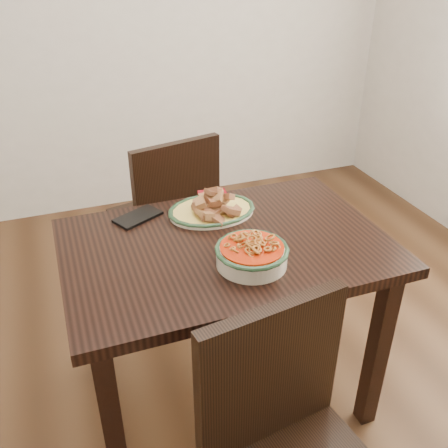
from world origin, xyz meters
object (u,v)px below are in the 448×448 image
object	(u,v)px
fish_plate	(212,203)
chair_near	(290,448)
noodle_bowl	(252,252)
chair_far	(169,213)
dining_table	(226,269)
smartphone	(138,217)

from	to	relation	value
fish_plate	chair_near	bearing A→B (deg)	-95.25
noodle_bowl	chair_far	bearing A→B (deg)	93.78
chair_far	chair_near	distance (m)	1.34
dining_table	smartphone	size ratio (longest dim) A/B	6.43
noodle_bowl	smartphone	world-z (taller)	noodle_bowl
fish_plate	smartphone	bearing A→B (deg)	167.32
chair_far	chair_near	world-z (taller)	same
chair_far	noodle_bowl	world-z (taller)	chair_far
fish_plate	chair_far	bearing A→B (deg)	95.42
dining_table	noodle_bowl	xyz separation A→B (m)	(0.03, -0.15, 0.15)
dining_table	noodle_bowl	distance (m)	0.22
smartphone	chair_far	bearing A→B (deg)	36.55
dining_table	chair_near	bearing A→B (deg)	-95.11
chair_near	fish_plate	xyz separation A→B (m)	(0.08, 0.84, 0.30)
dining_table	noodle_bowl	world-z (taller)	noodle_bowl
chair_far	fish_plate	xyz separation A→B (m)	(0.05, -0.51, 0.30)
chair_near	smartphone	size ratio (longest dim) A/B	5.23
fish_plate	noodle_bowl	size ratio (longest dim) A/B	1.37
noodle_bowl	smartphone	size ratio (longest dim) A/B	1.38
dining_table	smartphone	world-z (taller)	smartphone
smartphone	noodle_bowl	bearing A→B (deg)	-83.85
dining_table	fish_plate	world-z (taller)	fish_plate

